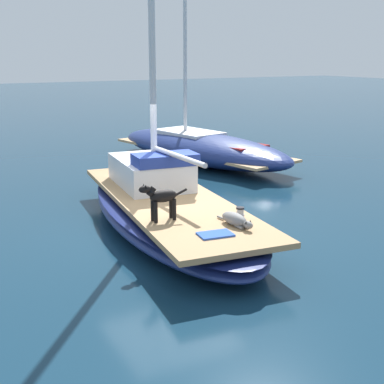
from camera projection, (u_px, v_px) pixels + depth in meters
The scene contains 9 objects.
ground_plane at pixel (169, 228), 11.02m from camera, with size 120.00×120.00×0.00m, color #143347.
sailboat_main at pixel (169, 213), 10.94m from camera, with size 3.37×7.49×0.66m.
mast_main at pixel (155, 30), 10.69m from camera, with size 0.14×2.27×7.43m.
cabin_house at pixel (152, 171), 11.77m from camera, with size 1.65×2.37×0.84m.
dog_black at pixel (161, 198), 9.25m from camera, with size 0.94×0.22×0.70m.
dog_grey at pixel (236, 220), 9.06m from camera, with size 0.31×0.95×0.22m.
deck_winch at pixel (240, 213), 9.46m from camera, with size 0.16×0.16×0.21m.
deck_towel at pixel (215, 234), 8.60m from camera, with size 0.56×0.36×0.03m, color blue.
moored_boat_starboard_side at pixel (201, 147), 17.53m from camera, with size 4.01×8.05×5.95m.
Camera 1 is at (-4.67, -9.38, 3.53)m, focal length 49.21 mm.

